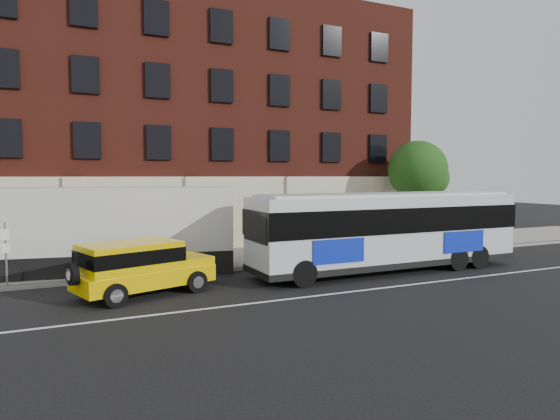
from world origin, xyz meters
name	(u,v)px	position (x,y,z in m)	size (l,w,h in m)	color
ground	(287,304)	(0.00, 0.00, 0.00)	(120.00, 120.00, 0.00)	black
sidewalk	(208,259)	(0.00, 9.00, 0.07)	(60.00, 6.00, 0.15)	gray
kerb	(228,270)	(0.00, 6.00, 0.07)	(60.00, 0.25, 0.15)	gray
lane_line	(280,300)	(0.00, 0.50, 0.01)	(60.00, 0.12, 0.01)	silver
building	(171,122)	(-0.01, 16.92, 7.58)	(30.00, 12.10, 15.00)	#5C1F15
sign_pole	(6,251)	(-8.50, 6.15, 1.45)	(0.30, 0.20, 2.50)	gray
street_tree	(418,172)	(13.54, 9.48, 4.41)	(3.60, 3.60, 6.20)	#3C2D1E
city_bus	(388,228)	(6.40, 3.07, 1.90)	(12.59, 2.74, 3.45)	silver
yellow_suv	(139,265)	(-4.22, 3.18, 1.09)	(5.11, 3.25, 1.90)	#F5C800
shipping_container	(97,232)	(-5.25, 7.40, 1.84)	(11.36, 4.16, 3.71)	black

